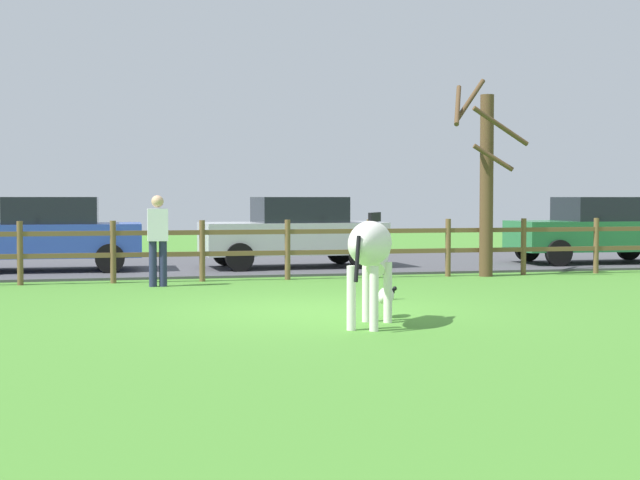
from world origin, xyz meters
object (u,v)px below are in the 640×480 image
(parked_car_silver, at_px, (294,232))
(parked_car_green, at_px, (597,229))
(bare_tree, at_px, (485,177))
(parked_car_blue, at_px, (46,233))
(crow_on_grass, at_px, (390,291))
(zebra, at_px, (372,252))
(visitor_near_fence, at_px, (158,236))

(parked_car_silver, bearing_deg, parked_car_green, -2.10)
(bare_tree, bearing_deg, parked_car_blue, 161.51)
(bare_tree, distance_m, parked_car_blue, 9.24)
(crow_on_grass, relative_size, parked_car_blue, 0.05)
(zebra, bearing_deg, parked_car_green, 47.39)
(crow_on_grass, bearing_deg, parked_car_silver, 91.85)
(bare_tree, bearing_deg, visitor_near_fence, -174.08)
(crow_on_grass, distance_m, parked_car_blue, 8.63)
(parked_car_silver, bearing_deg, crow_on_grass, -88.15)
(parked_car_green, height_order, visitor_near_fence, visitor_near_fence)
(zebra, distance_m, parked_car_blue, 10.39)
(parked_car_silver, relative_size, parked_car_green, 1.00)
(visitor_near_fence, bearing_deg, parked_car_green, 16.46)
(parked_car_silver, distance_m, parked_car_green, 7.29)
(parked_car_blue, bearing_deg, crow_on_grass, -50.18)
(crow_on_grass, xyz_separation_m, parked_car_silver, (-0.21, 6.38, 0.72))
(bare_tree, distance_m, parked_car_green, 4.73)
(parked_car_blue, bearing_deg, visitor_near_fence, -59.69)
(crow_on_grass, xyz_separation_m, visitor_near_fence, (-3.41, 3.01, 0.78))
(parked_car_blue, bearing_deg, parked_car_green, -2.24)
(bare_tree, xyz_separation_m, crow_on_grass, (-3.18, -3.70, -1.90))
(parked_car_blue, distance_m, visitor_near_fence, 4.16)
(crow_on_grass, height_order, parked_car_green, parked_car_green)
(bare_tree, height_order, parked_car_silver, bare_tree)
(visitor_near_fence, bearing_deg, bare_tree, 5.92)
(crow_on_grass, relative_size, parked_car_silver, 0.05)
(parked_car_green, bearing_deg, visitor_near_fence, -163.54)
(crow_on_grass, height_order, parked_car_blue, parked_car_blue)
(zebra, xyz_separation_m, parked_car_blue, (-4.37, 9.42, -0.08))
(bare_tree, xyz_separation_m, parked_car_green, (3.89, 2.42, -1.18))
(parked_car_blue, relative_size, visitor_near_fence, 2.46)
(zebra, height_order, crow_on_grass, zebra)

